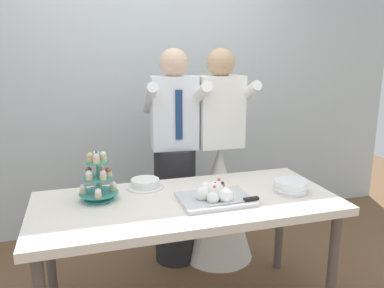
# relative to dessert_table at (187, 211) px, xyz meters

# --- Properties ---
(rear_wall) EXTENTS (5.20, 0.10, 2.90)m
(rear_wall) POSITION_rel_dessert_table_xyz_m (0.00, 1.43, 0.75)
(rear_wall) COLOR silver
(rear_wall) RESTS_ON ground_plane
(dessert_table) EXTENTS (1.80, 0.80, 0.78)m
(dessert_table) POSITION_rel_dessert_table_xyz_m (0.00, 0.00, 0.00)
(dessert_table) COLOR silver
(dessert_table) RESTS_ON ground_plane
(cupcake_stand) EXTENTS (0.23, 0.23, 0.31)m
(cupcake_stand) POSITION_rel_dessert_table_xyz_m (-0.50, 0.14, 0.20)
(cupcake_stand) COLOR teal
(cupcake_stand) RESTS_ON dessert_table
(main_cake_tray) EXTENTS (0.44, 0.31, 0.12)m
(main_cake_tray) POSITION_rel_dessert_table_xyz_m (0.15, -0.07, 0.12)
(main_cake_tray) COLOR silver
(main_cake_tray) RESTS_ON dessert_table
(plate_stack) EXTENTS (0.21, 0.22, 0.08)m
(plate_stack) POSITION_rel_dessert_table_xyz_m (0.65, -0.06, 0.11)
(plate_stack) COLOR white
(plate_stack) RESTS_ON dessert_table
(round_cake) EXTENTS (0.24, 0.24, 0.06)m
(round_cake) POSITION_rel_dessert_table_xyz_m (-0.20, 0.27, 0.10)
(round_cake) COLOR white
(round_cake) RESTS_ON dessert_table
(person_groom) EXTENTS (0.49, 0.52, 1.66)m
(person_groom) POSITION_rel_dessert_table_xyz_m (0.10, 0.68, 0.05)
(person_groom) COLOR #232328
(person_groom) RESTS_ON ground_plane
(person_bride) EXTENTS (0.56, 0.56, 1.66)m
(person_bride) POSITION_rel_dessert_table_xyz_m (0.44, 0.63, -0.12)
(person_bride) COLOR white
(person_bride) RESTS_ON ground_plane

